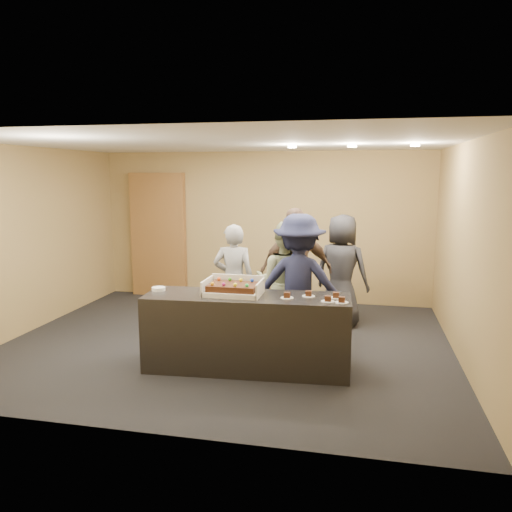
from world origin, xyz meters
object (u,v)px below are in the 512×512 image
person_server_grey (234,280)px  person_brown_extra (296,271)px  person_navy_man (299,284)px  sheet_cake (233,287)px  serving_counter (247,332)px  person_sage_man (284,282)px  person_dark_suit (342,270)px  plate_stack (159,289)px  cake_box (234,290)px  storage_cabinet (158,235)px

person_server_grey → person_brown_extra: (0.86, 0.27, 0.11)m
person_navy_man → person_brown_extra: person_brown_extra is taller
person_brown_extra → sheet_cake: bearing=46.0°
sheet_cake → person_server_grey: 1.26m
serving_counter → person_server_grey: bearing=107.6°
person_sage_man → person_brown_extra: (0.11, 0.39, 0.08)m
person_sage_man → person_dark_suit: bearing=-123.4°
serving_counter → person_dark_suit: 2.32m
person_dark_suit → person_server_grey: bearing=47.8°
serving_counter → sheet_cake: size_ratio=4.23×
sheet_cake → person_brown_extra: person_brown_extra is taller
person_server_grey → person_navy_man: bearing=148.4°
person_dark_suit → plate_stack: bearing=62.2°
cake_box → person_dark_suit: (1.17, 2.02, -0.09)m
cake_box → person_sage_man: 1.15m
plate_stack → person_dark_suit: 2.93m
cake_box → person_server_grey: person_server_grey is taller
storage_cabinet → person_brown_extra: size_ratio=1.27×
person_navy_man → person_dark_suit: 1.39m
plate_stack → storage_cabinet: bearing=112.9°
plate_stack → person_sage_man: 1.75m
storage_cabinet → person_dark_suit: bearing=-19.1°
person_navy_man → person_dark_suit: person_navy_man is taller
person_dark_suit → person_brown_extra: bearing=60.6°
cake_box → serving_counter: bearing=-8.6°
plate_stack → person_dark_suit: size_ratio=0.10×
person_sage_man → sheet_cake: bearing=72.2°
serving_counter → person_dark_suit: bearing=60.0°
storage_cabinet → person_dark_suit: size_ratio=1.36×
storage_cabinet → person_sage_man: 3.51m
cake_box → person_navy_man: person_navy_man is taller
person_server_grey → person_sage_man: bearing=163.8°
person_navy_man → person_brown_extra: (-0.13, 0.73, 0.01)m
plate_stack → person_navy_man: size_ratio=0.09×
person_dark_suit → person_sage_man: bearing=70.8°
storage_cabinet → plate_stack: 3.53m
plate_stack → person_server_grey: bearing=62.2°
plate_stack → person_dark_suit: person_dark_suit is taller
storage_cabinet → plate_stack: size_ratio=14.05×
person_navy_man → person_sage_man: bearing=-55.0°
serving_counter → storage_cabinet: size_ratio=1.03×
person_server_grey → cake_box: bearing=98.1°
person_sage_man → person_dark_suit: 1.21m
serving_counter → plate_stack: size_ratio=14.51×
person_brown_extra → plate_stack: bearing=20.8°
sheet_cake → person_brown_extra: bearing=69.7°
cake_box → person_server_grey: size_ratio=0.41×
storage_cabinet → person_brown_extra: storage_cabinet is taller
person_dark_suit → person_navy_man: bearing=87.6°
sheet_cake → person_navy_man: 1.01m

